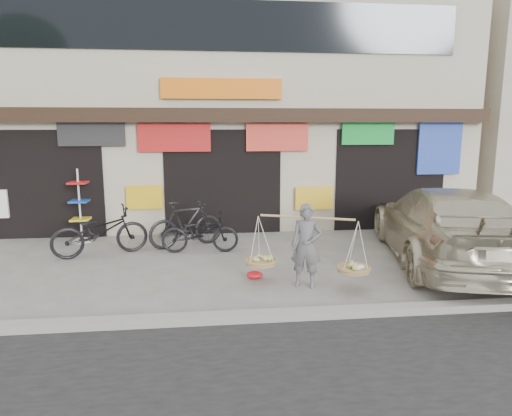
{
  "coord_description": "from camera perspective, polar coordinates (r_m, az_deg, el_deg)",
  "views": [
    {
      "loc": [
        -0.44,
        -8.25,
        2.84
      ],
      "look_at": [
        0.57,
        0.9,
        1.14
      ],
      "focal_mm": 32.0,
      "sensor_mm": 36.0,
      "label": 1
    }
  ],
  "objects": [
    {
      "name": "kerb",
      "position": [
        6.86,
        -2.15,
        -13.46
      ],
      "size": [
        70.0,
        0.25,
        0.12
      ],
      "primitive_type": "cube",
      "color": "gray",
      "rests_on": "ground"
    },
    {
      "name": "shophouse_block",
      "position": [
        14.69,
        -4.73,
        12.82
      ],
      "size": [
        14.0,
        6.32,
        7.0
      ],
      "color": "#BEB49A",
      "rests_on": "ground"
    },
    {
      "name": "display_rack",
      "position": [
        11.82,
        -21.12,
        -0.56
      ],
      "size": [
        0.49,
        0.49,
        1.79
      ],
      "rotation": [
        0.0,
        0.0,
        -0.02
      ],
      "color": "silver",
      "rests_on": "ground"
    },
    {
      "name": "street_vendor",
      "position": [
        8.06,
        6.3,
        -5.17
      ],
      "size": [
        2.09,
        1.15,
        1.48
      ],
      "rotation": [
        0.0,
        0.0,
        -0.37
      ],
      "color": "slate",
      "rests_on": "ground"
    },
    {
      "name": "bike_1",
      "position": [
        10.76,
        -8.69,
        -1.96
      ],
      "size": [
        1.87,
        1.18,
        1.09
      ],
      "primitive_type": "imported",
      "rotation": [
        0.0,
        0.0,
        1.97
      ],
      "color": "black",
      "rests_on": "ground"
    },
    {
      "name": "suv",
      "position": [
        10.17,
        22.56,
        -1.97
      ],
      "size": [
        3.29,
        5.78,
        1.58
      ],
      "rotation": [
        0.0,
        0.0,
        2.93
      ],
      "color": "beige",
      "rests_on": "ground"
    },
    {
      "name": "bike_2",
      "position": [
        10.26,
        -7.02,
        -3.08
      ],
      "size": [
        1.73,
        0.66,
        0.9
      ],
      "primitive_type": "imported",
      "rotation": [
        0.0,
        0.0,
        1.53
      ],
      "color": "black",
      "rests_on": "ground"
    },
    {
      "name": "ground",
      "position": [
        8.74,
        -3.12,
        -8.51
      ],
      "size": [
        70.0,
        70.0,
        0.0
      ],
      "primitive_type": "plane",
      "color": "gray",
      "rests_on": "ground"
    },
    {
      "name": "bike_0",
      "position": [
        10.49,
        -18.91,
        -2.78
      ],
      "size": [
        2.16,
        1.36,
        1.07
      ],
      "primitive_type": "imported",
      "rotation": [
        0.0,
        0.0,
        1.92
      ],
      "color": "black",
      "rests_on": "ground"
    },
    {
      "name": "red_bag",
      "position": [
        8.58,
        -0.17,
        -8.36
      ],
      "size": [
        0.31,
        0.25,
        0.14
      ],
      "primitive_type": "ellipsoid",
      "color": "red",
      "rests_on": "ground"
    }
  ]
}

